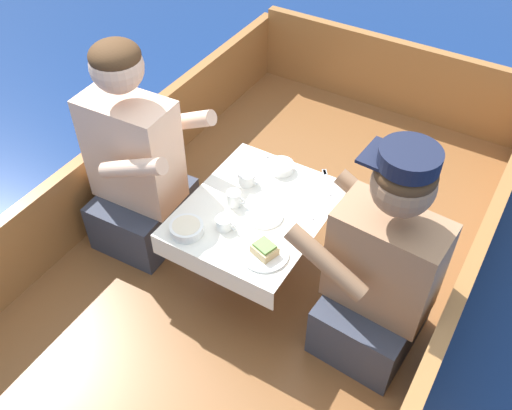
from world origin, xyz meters
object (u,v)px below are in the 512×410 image
at_px(person_port, 137,166).
at_px(coffee_cup_starboard, 224,223).
at_px(person_starboard, 381,273).
at_px(coffee_cup_port, 247,178).
at_px(sandwich, 265,249).
at_px(coffee_cup_center, 234,198).

xyz_separation_m(person_port, coffee_cup_starboard, (0.53, -0.09, -0.00)).
relative_size(person_port, coffee_cup_starboard, 10.75).
distance_m(person_starboard, coffee_cup_port, 0.73).
bearing_deg(coffee_cup_starboard, person_port, 170.01).
bearing_deg(person_starboard, person_port, 4.46).
distance_m(person_starboard, sandwich, 0.45).
height_order(person_starboard, coffee_cup_starboard, person_starboard).
bearing_deg(coffee_cup_port, coffee_cup_starboard, -77.14).
xyz_separation_m(person_port, person_starboard, (1.17, 0.01, -0.02)).
bearing_deg(coffee_cup_center, person_starboard, -2.99).
xyz_separation_m(coffee_cup_port, coffee_cup_starboard, (0.06, -0.28, -0.00)).
bearing_deg(person_port, coffee_cup_port, 19.24).
distance_m(person_starboard, coffee_cup_center, 0.68).
bearing_deg(coffee_cup_center, person_port, -175.16).
bearing_deg(person_starboard, coffee_cup_port, -10.29).
height_order(sandwich, coffee_cup_starboard, sandwich).
distance_m(person_port, sandwich, 0.76).
relative_size(coffee_cup_port, coffee_cup_center, 1.18).
relative_size(sandwich, coffee_cup_starboard, 1.12).
bearing_deg(person_port, person_starboard, -2.24).
bearing_deg(sandwich, coffee_cup_starboard, 168.81).
xyz_separation_m(sandwich, coffee_cup_starboard, (-0.21, 0.04, -0.01)).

